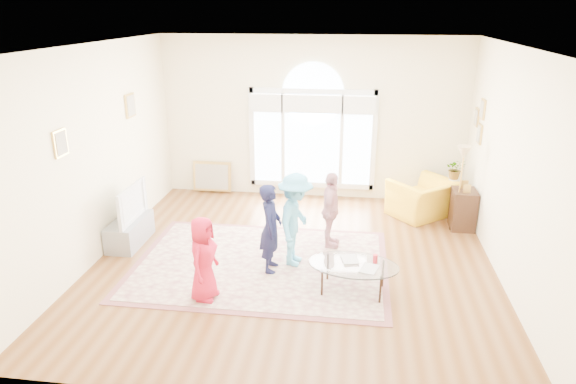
# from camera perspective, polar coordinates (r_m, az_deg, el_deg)

# --- Properties ---
(ground) EXTENTS (6.00, 6.00, 0.00)m
(ground) POSITION_cam_1_polar(r_m,az_deg,el_deg) (7.94, 0.60, -7.76)
(ground) COLOR #5E3515
(ground) RESTS_ON ground
(room_shell) EXTENTS (6.00, 6.00, 6.00)m
(room_shell) POSITION_cam_1_polar(r_m,az_deg,el_deg) (10.07, 2.71, 7.74)
(room_shell) COLOR #F0E6BD
(room_shell) RESTS_ON ground
(area_rug) EXTENTS (3.60, 2.60, 0.02)m
(area_rug) POSITION_cam_1_polar(r_m,az_deg,el_deg) (7.87, -3.04, -7.97)
(area_rug) COLOR beige
(area_rug) RESTS_ON ground
(rug_border) EXTENTS (3.80, 2.80, 0.01)m
(rug_border) POSITION_cam_1_polar(r_m,az_deg,el_deg) (7.87, -3.04, -7.99)
(rug_border) COLOR brown
(rug_border) RESTS_ON ground
(tv_console) EXTENTS (0.45, 1.00, 0.42)m
(tv_console) POSITION_cam_1_polar(r_m,az_deg,el_deg) (8.84, -17.17, -4.20)
(tv_console) COLOR gray
(tv_console) RESTS_ON ground
(television) EXTENTS (0.17, 1.02, 0.59)m
(television) POSITION_cam_1_polar(r_m,az_deg,el_deg) (8.65, -17.45, -1.16)
(television) COLOR black
(television) RESTS_ON tv_console
(coffee_table) EXTENTS (1.29, 0.91, 0.54)m
(coffee_table) POSITION_cam_1_polar(r_m,az_deg,el_deg) (7.04, 7.30, -8.09)
(coffee_table) COLOR silver
(coffee_table) RESTS_ON ground
(armchair) EXTENTS (1.42, 1.40, 0.69)m
(armchair) POSITION_cam_1_polar(r_m,az_deg,el_deg) (9.81, 14.70, -0.69)
(armchair) COLOR gold
(armchair) RESTS_ON ground
(side_cabinet) EXTENTS (0.40, 0.50, 0.70)m
(side_cabinet) POSITION_cam_1_polar(r_m,az_deg,el_deg) (9.48, 18.86, -1.82)
(side_cabinet) COLOR black
(side_cabinet) RESTS_ON ground
(floor_lamp) EXTENTS (0.25, 0.25, 1.51)m
(floor_lamp) POSITION_cam_1_polar(r_m,az_deg,el_deg) (9.08, 18.89, 3.46)
(floor_lamp) COLOR black
(floor_lamp) RESTS_ON ground
(plant_pedestal) EXTENTS (0.20, 0.20, 0.70)m
(plant_pedestal) POSITION_cam_1_polar(r_m,az_deg,el_deg) (10.05, 17.79, -0.49)
(plant_pedestal) COLOR white
(plant_pedestal) RESTS_ON ground
(potted_plant) EXTENTS (0.34, 0.30, 0.38)m
(potted_plant) POSITION_cam_1_polar(r_m,az_deg,el_deg) (9.88, 18.11, 2.44)
(potted_plant) COLOR #33722D
(potted_plant) RESTS_ON plant_pedestal
(leaning_picture) EXTENTS (0.80, 0.14, 0.62)m
(leaning_picture) POSITION_cam_1_polar(r_m,az_deg,el_deg) (10.95, -8.33, 0.00)
(leaning_picture) COLOR tan
(leaning_picture) RESTS_ON ground
(child_red) EXTENTS (0.44, 0.61, 1.15)m
(child_red) POSITION_cam_1_polar(r_m,az_deg,el_deg) (6.82, -9.39, -7.32)
(child_red) COLOR red
(child_red) RESTS_ON area_rug
(child_navy) EXTENTS (0.33, 0.49, 1.33)m
(child_navy) POSITION_cam_1_polar(r_m,az_deg,el_deg) (7.41, -1.94, -4.01)
(child_navy) COLOR #141638
(child_navy) RESTS_ON area_rug
(child_pink) EXTENTS (0.34, 0.74, 1.24)m
(child_pink) POSITION_cam_1_polar(r_m,az_deg,el_deg) (8.18, 4.76, -2.02)
(child_pink) COLOR pink
(child_pink) RESTS_ON area_rug
(child_blue) EXTENTS (0.65, 0.98, 1.42)m
(child_blue) POSITION_cam_1_polar(r_m,az_deg,el_deg) (7.57, 0.82, -3.09)
(child_blue) COLOR #54B4DF
(child_blue) RESTS_ON area_rug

